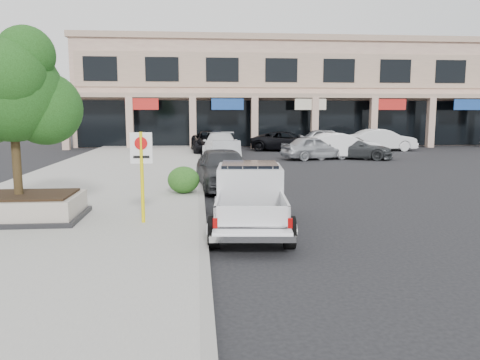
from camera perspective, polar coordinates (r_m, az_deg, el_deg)
name	(u,v)px	position (r m, az deg, el deg)	size (l,w,h in m)	color
ground	(266,233)	(11.58, 3.19, -6.43)	(120.00, 120.00, 0.00)	black
sidewalk	(91,192)	(17.74, -17.66, -1.42)	(8.00, 52.00, 0.15)	gray
curb	(201,191)	(17.32, -4.79, -1.29)	(0.20, 52.00, 0.15)	gray
strip_mall	(297,93)	(46.07, 7.02, 10.43)	(40.55, 12.43, 9.50)	tan
planter	(20,207)	(13.51, -25.26, -3.03)	(3.20, 2.20, 0.68)	black
planter_tree	(20,93)	(13.40, -25.27, 9.53)	(2.90, 2.55, 4.00)	#2F2212
no_parking_sign	(142,165)	(11.99, -11.90, 1.85)	(0.55, 0.09, 2.30)	yellow
hedge	(184,180)	(16.31, -6.90, 0.02)	(1.10, 0.99, 0.94)	#194714
pickup_truck	(250,198)	(11.75, 1.25, -2.22)	(1.88, 5.08, 1.60)	silver
curb_car_a	(223,168)	(18.08, -2.06, 1.45)	(1.88, 4.68, 1.59)	#292B2E
curb_car_b	(227,154)	(24.95, -1.65, 3.14)	(1.52, 4.35, 1.43)	#AFB2B8
curb_car_c	(220,145)	(31.29, -2.40, 4.33)	(2.27, 5.58, 1.62)	silver
curb_car_d	(211,142)	(33.97, -3.54, 4.64)	(2.70, 5.86, 1.63)	black
lot_car_a	(316,148)	(29.83, 9.22, 3.92)	(1.76, 4.38, 1.49)	#A4A7AC
lot_car_b	(341,146)	(30.60, 12.22, 4.09)	(1.74, 4.98, 1.64)	white
lot_car_c	(354,148)	(30.70, 13.71, 3.82)	(1.95, 4.80, 1.39)	#323538
lot_car_d	(287,141)	(36.14, 5.70, 4.73)	(2.49, 5.39, 1.50)	black
lot_car_e	(328,139)	(38.44, 10.72, 4.96)	(1.97, 4.89, 1.67)	gray
lot_car_f	(382,140)	(37.78, 16.93, 4.70)	(1.77, 5.08, 1.68)	silver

